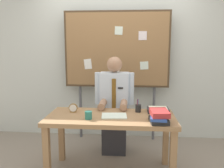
{
  "coord_description": "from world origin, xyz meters",
  "views": [
    {
      "loc": [
        0.24,
        -2.69,
        1.55
      ],
      "look_at": [
        0.0,
        0.18,
        1.07
      ],
      "focal_mm": 38.2,
      "sensor_mm": 36.0,
      "label": 1
    }
  ],
  "objects": [
    {
      "name": "desk_clock",
      "position": [
        -0.48,
        0.11,
        0.77
      ],
      "size": [
        0.11,
        0.04,
        0.11
      ],
      "color": "olive",
      "rests_on": "desk"
    },
    {
      "name": "bulletin_board",
      "position": [
        0.0,
        1.07,
        1.46
      ],
      "size": [
        1.65,
        0.09,
        2.07
      ],
      "color": "#4C3823",
      "rests_on": "ground_plane"
    },
    {
      "name": "person",
      "position": [
        0.0,
        0.58,
        0.65
      ],
      "size": [
        0.55,
        0.56,
        1.39
      ],
      "color": "#2D2D33",
      "rests_on": "ground_plane"
    },
    {
      "name": "back_wall",
      "position": [
        0.0,
        1.28,
        1.35
      ],
      "size": [
        6.4,
        0.08,
        2.7
      ],
      "primitive_type": "cube",
      "color": "silver",
      "rests_on": "ground_plane"
    },
    {
      "name": "desk",
      "position": [
        0.0,
        0.0,
        0.62
      ],
      "size": [
        1.5,
        0.68,
        0.72
      ],
      "color": "#9E754C",
      "rests_on": "ground_plane"
    },
    {
      "name": "book_stack",
      "position": [
        0.54,
        -0.2,
        0.79
      ],
      "size": [
        0.21,
        0.31,
        0.13
      ],
      "color": "#262626",
      "rests_on": "desk"
    },
    {
      "name": "open_notebook",
      "position": [
        0.04,
        -0.02,
        0.73
      ],
      "size": [
        0.31,
        0.26,
        0.01
      ],
      "primitive_type": "cube",
      "rotation": [
        0.0,
        0.0,
        0.09
      ],
      "color": "silver",
      "rests_on": "desk"
    },
    {
      "name": "paper_tray",
      "position": [
        0.57,
        0.2,
        0.75
      ],
      "size": [
        0.26,
        0.2,
        0.06
      ],
      "color": "#333338",
      "rests_on": "desk"
    },
    {
      "name": "pen_holder",
      "position": [
        0.33,
        0.19,
        0.77
      ],
      "size": [
        0.07,
        0.07,
        0.16
      ],
      "color": "#262626",
      "rests_on": "desk"
    },
    {
      "name": "coffee_mug",
      "position": [
        -0.24,
        -0.15,
        0.77
      ],
      "size": [
        0.08,
        0.08,
        0.09
      ],
      "primitive_type": "cylinder",
      "color": "#267266",
      "rests_on": "desk"
    }
  ]
}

